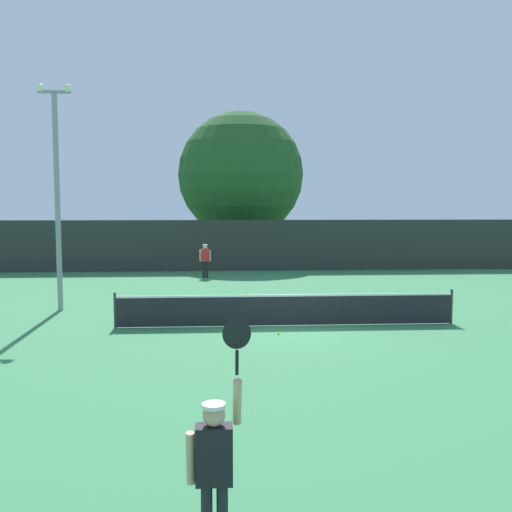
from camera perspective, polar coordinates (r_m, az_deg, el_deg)
The scene contains 10 objects.
ground_plane at distance 17.61m, azimuth 3.02°, elevation -6.93°, with size 120.00×120.00×0.00m, color #387F4C.
tennis_net at distance 17.51m, azimuth 3.03°, elevation -5.29°, with size 10.34×0.08×1.07m.
perimeter_fence at distance 31.99m, azimuth -0.00°, elevation 1.07°, with size 39.62×0.12×2.83m, color #2D332D.
player_serving at distance 6.23m, azimuth -4.07°, elevation -19.23°, with size 0.68×0.39×2.51m.
player_receiving at distance 29.00m, azimuth -5.07°, elevation -0.13°, with size 0.57×0.25×1.68m.
tennis_ball at distance 16.40m, azimuth 2.23°, elevation -7.70°, with size 0.07×0.07×0.07m, color #CCE033.
light_pole at distance 20.96m, azimuth -19.16°, elevation 6.91°, with size 1.18×0.28×7.74m.
large_tree at distance 37.74m, azimuth -1.51°, elevation 8.05°, with size 8.15×8.15×9.68m.
parked_car_near at distance 37.50m, azimuth -13.12°, elevation 0.55°, with size 2.19×4.32×1.69m.
parked_car_mid at distance 40.14m, azimuth 8.05°, elevation 0.93°, with size 2.42×4.41×1.69m.
Camera 1 is at (-1.99, -17.11, 3.67)m, focal length 40.30 mm.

